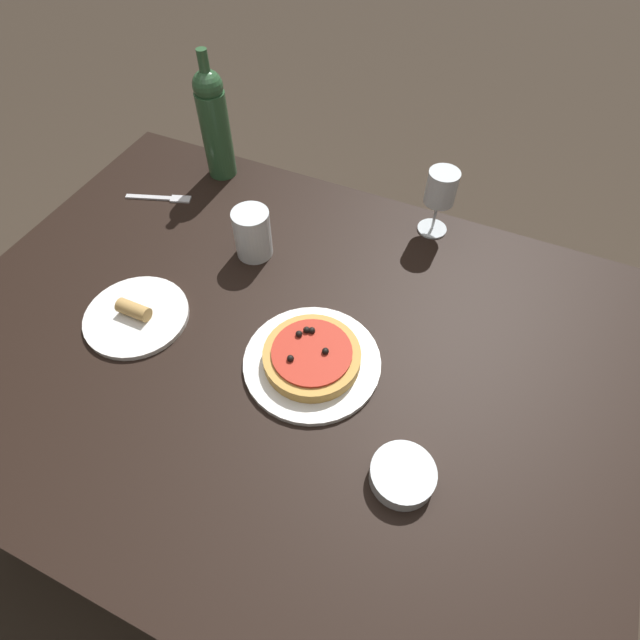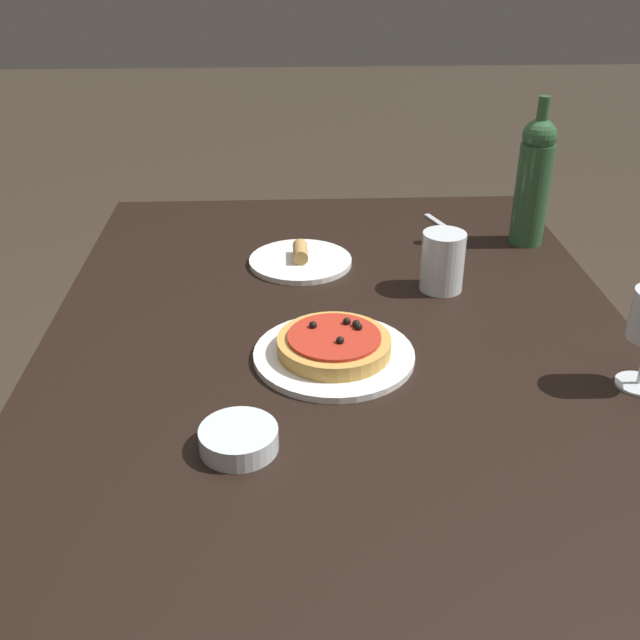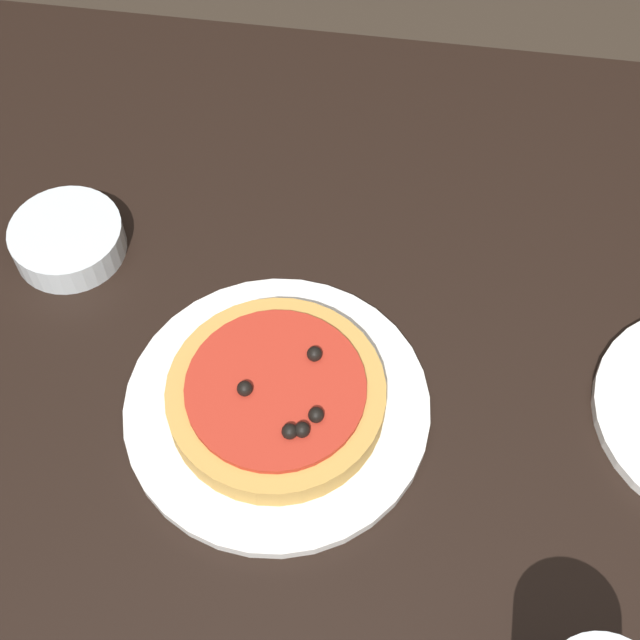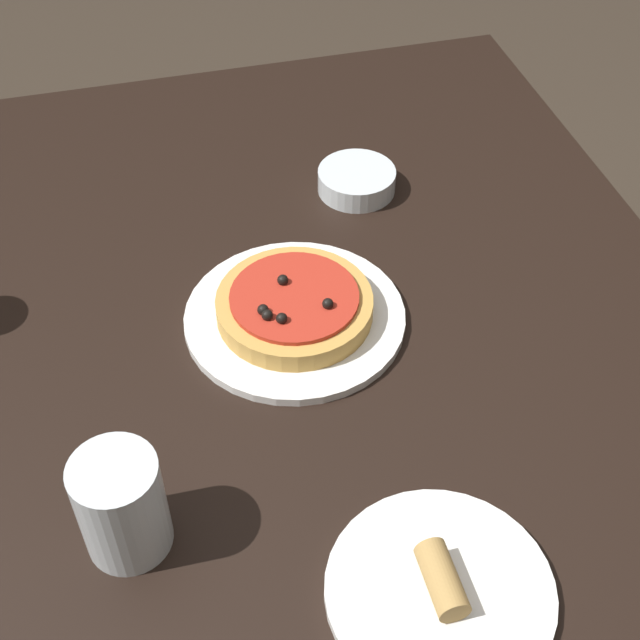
# 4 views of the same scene
# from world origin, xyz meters

# --- Properties ---
(dining_table) EXTENTS (1.45, 1.08, 0.76)m
(dining_table) POSITION_xyz_m (0.00, 0.00, 0.68)
(dining_table) COLOR black
(dining_table) RESTS_ON ground_plane
(dinner_plate) EXTENTS (0.28, 0.28, 0.01)m
(dinner_plate) POSITION_xyz_m (0.09, -0.02, 0.76)
(dinner_plate) COLOR white
(dinner_plate) RESTS_ON dining_table
(pizza) EXTENTS (0.20, 0.20, 0.04)m
(pizza) POSITION_xyz_m (0.09, -0.02, 0.79)
(pizza) COLOR gold
(pizza) RESTS_ON dinner_plate
(side_bowl) EXTENTS (0.11, 0.11, 0.03)m
(side_bowl) POSITION_xyz_m (0.33, -0.17, 0.78)
(side_bowl) COLOR silver
(side_bowl) RESTS_ON dining_table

